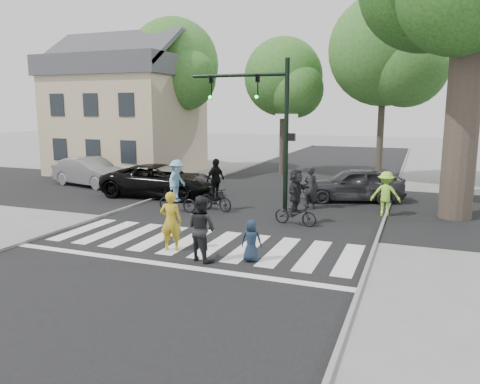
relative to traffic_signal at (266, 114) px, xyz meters
The scene contains 23 objects.
ground 7.33m from the traffic_signal, 93.27° to the right, with size 120.00×120.00×0.00m, color gray.
road_stem 4.09m from the traffic_signal, 106.46° to the right, with size 10.00×70.00×0.01m, color black.
road_cross 4.31m from the traffic_signal, 101.11° to the left, with size 70.00×10.00×0.01m, color black.
curb_left 6.74m from the traffic_signal, 167.50° to the right, with size 0.10×70.00×0.10m, color gray.
curb_right 6.19m from the traffic_signal, 14.31° to the right, with size 0.10×70.00×0.10m, color gray.
crosswalk 6.78m from the traffic_signal, 93.66° to the right, with size 10.00×3.85×0.01m.
traffic_signal is the anchor object (origin of this frame).
bg_tree_0 17.31m from the traffic_signal, 145.17° to the left, with size 5.46×5.20×8.97m.
bg_tree_1 13.26m from the traffic_signal, 134.31° to the left, with size 6.09×5.80×9.80m.
bg_tree_2 10.80m from the traffic_signal, 101.45° to the left, with size 5.04×4.80×8.40m.
bg_tree_3 10.35m from the traffic_signal, 66.46° to the left, with size 6.30×6.00×10.20m.
house 14.17m from the traffic_signal, 146.70° to the left, with size 8.40×8.10×8.82m.
pedestrian_woman 6.96m from the traffic_signal, 97.73° to the right, with size 0.64×0.42×1.75m, color gold.
pedestrian_child 7.32m from the traffic_signal, 75.09° to the right, with size 0.57×0.37×1.16m, color #192639.
pedestrian_adult 7.36m from the traffic_signal, 86.68° to the right, with size 0.88×0.68×1.81m, color black.
cyclist_left 4.64m from the traffic_signal, 154.10° to the right, with size 1.67×1.09×2.10m.
cyclist_mid 3.63m from the traffic_signal, 155.50° to the right, with size 1.69×1.07×2.13m.
cyclist_right 4.00m from the traffic_signal, 47.61° to the right, with size 1.66×1.54×2.02m.
car_suv 6.47m from the traffic_signal, 168.66° to the left, with size 2.52×5.46×1.52m, color black.
car_silver 11.31m from the traffic_signal, 167.26° to the left, with size 1.62×4.65×1.53m, color gray.
car_grey 5.45m from the traffic_signal, 46.55° to the left, with size 1.78×4.43×1.51m, color #353439.
bystander_hivis 5.59m from the traffic_signal, ahead, with size 1.12×0.64×1.73m, color #9DE73F.
bystander_dark 3.61m from the traffic_signal, 32.58° to the left, with size 0.63×0.42×1.74m, color black.
Camera 1 is at (6.15, -11.59, 4.11)m, focal length 35.00 mm.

